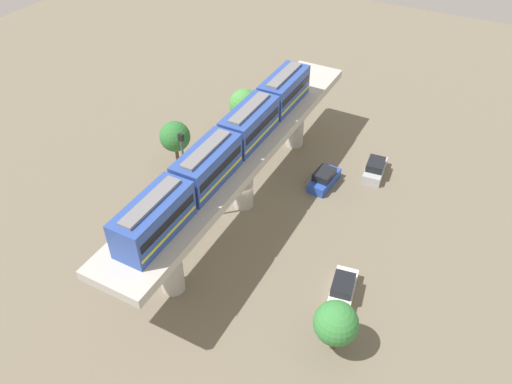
% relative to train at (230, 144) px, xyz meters
% --- Properties ---
extents(ground_plane, '(120.00, 120.00, 0.00)m').
position_rel_train_xyz_m(ground_plane, '(0.00, -2.13, -8.45)').
color(ground_plane, '#706654').
extents(viaduct, '(5.20, 35.80, 6.91)m').
position_rel_train_xyz_m(viaduct, '(0.00, -2.13, -3.00)').
color(viaduct, '#B7B2AA').
rests_on(viaduct, ground).
extents(train, '(2.64, 27.45, 3.24)m').
position_rel_train_xyz_m(train, '(0.00, 0.00, 0.00)').
color(train, '#2D4CA5').
rests_on(train, viaduct).
extents(parked_car_silver, '(2.22, 4.36, 1.76)m').
position_rel_train_xyz_m(parked_car_silver, '(-9.69, -12.69, -7.70)').
color(parked_car_silver, '#B2B5BA').
rests_on(parked_car_silver, ground).
extents(parked_car_blue, '(2.15, 4.34, 1.76)m').
position_rel_train_xyz_m(parked_car_blue, '(-5.67, -8.65, -7.70)').
color(parked_car_blue, '#284CB7').
rests_on(parked_car_blue, ground).
extents(parked_car_white, '(2.46, 4.44, 1.76)m').
position_rel_train_xyz_m(parked_car_white, '(-12.31, 3.74, -7.70)').
color(parked_car_white, white).
rests_on(parked_car_white, ground).
extents(tree_near_viaduct, '(3.47, 3.47, 5.56)m').
position_rel_train_xyz_m(tree_near_viaduct, '(5.94, -13.10, -4.64)').
color(tree_near_viaduct, brown).
rests_on(tree_near_viaduct, ground).
extents(tree_mid_lot, '(3.21, 3.21, 4.53)m').
position_rel_train_xyz_m(tree_mid_lot, '(-13.38, 8.58, -5.54)').
color(tree_mid_lot, brown).
rests_on(tree_mid_lot, ground).
extents(tree_far_corner, '(3.17, 3.17, 5.09)m').
position_rel_train_xyz_m(tree_far_corner, '(9.38, -4.56, -4.97)').
color(tree_far_corner, brown).
rests_on(tree_far_corner, ground).
extents(signal_post, '(0.44, 0.28, 9.51)m').
position_rel_train_xyz_m(signal_post, '(3.40, 2.07, -3.17)').
color(signal_post, '#4C4C51').
rests_on(signal_post, ground).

